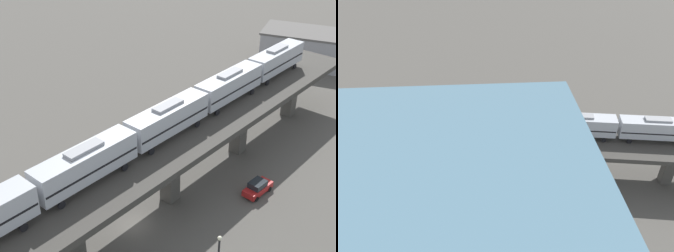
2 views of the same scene
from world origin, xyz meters
TOP-DOWN VIEW (x-y plane):
  - ground_plane at (0.00, 0.00)m, footprint 400.00×400.00m
  - elevated_viaduct at (-0.03, -0.18)m, footprint 22.59×92.19m
  - subway_train at (-0.18, 7.85)m, footprint 12.46×62.08m
  - street_car_green at (9.92, -7.68)m, footprint 2.08×4.46m
  - street_car_red at (9.86, 13.32)m, footprint 2.68×4.68m
  - delivery_truck at (-8.09, -7.62)m, footprint 5.80×7.27m
  - street_lamp at (12.49, -3.20)m, footprint 0.44×0.44m

SIDE VIEW (x-z plane):
  - ground_plane at x=0.00m, z-range 0.00..0.00m
  - street_car_green at x=9.92m, z-range -0.01..1.88m
  - street_car_red at x=9.86m, z-range -0.01..1.88m
  - delivery_truck at x=-8.09m, z-range 0.16..3.36m
  - street_lamp at x=12.49m, z-range 0.64..7.58m
  - elevated_viaduct at x=-0.03m, z-range 2.86..10.86m
  - subway_train at x=-0.18m, z-range 8.31..12.76m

